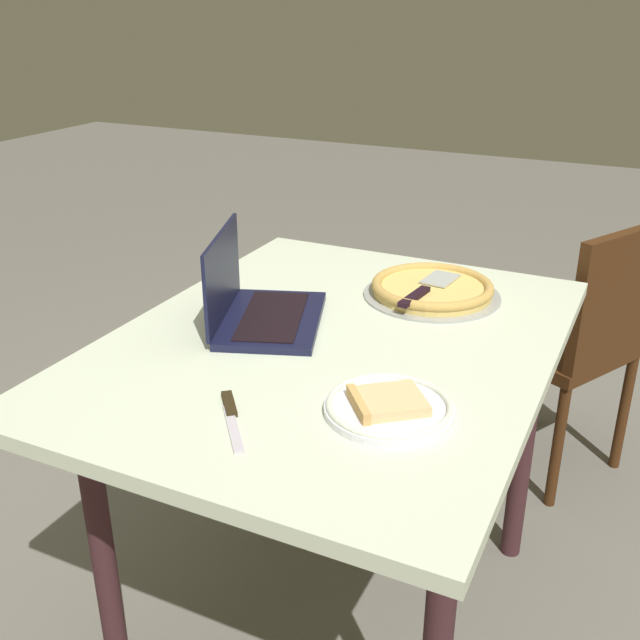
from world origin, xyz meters
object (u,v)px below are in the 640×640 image
(laptop, at_px, (257,305))
(table_knife, at_px, (232,415))
(pizza_plate, at_px, (388,406))
(pizza_tray, at_px, (432,289))
(dining_table, at_px, (332,373))
(chair_near, at_px, (577,337))

(laptop, height_order, table_knife, laptop)
(pizza_plate, relative_size, pizza_tray, 0.69)
(pizza_plate, bearing_deg, table_knife, -61.58)
(dining_table, relative_size, chair_near, 1.42)
(laptop, relative_size, table_knife, 2.23)
(pizza_plate, height_order, chair_near, chair_near)
(dining_table, distance_m, laptop, 0.24)
(laptop, xyz_separation_m, table_knife, (0.39, 0.17, -0.04))
(dining_table, distance_m, table_knife, 0.39)
(pizza_plate, xyz_separation_m, pizza_tray, (-0.59, -0.10, 0.01))
(pizza_tray, xyz_separation_m, chair_near, (-0.52, 0.32, -0.29))
(pizza_plate, bearing_deg, pizza_tray, -169.99)
(dining_table, xyz_separation_m, chair_near, (-0.86, 0.44, -0.18))
(pizza_tray, bearing_deg, pizza_plate, 10.01)
(pizza_tray, bearing_deg, chair_near, 148.40)
(laptop, distance_m, pizza_tray, 0.46)
(pizza_tray, distance_m, table_knife, 0.74)
(laptop, height_order, pizza_plate, laptop)
(dining_table, distance_m, pizza_tray, 0.38)
(dining_table, relative_size, table_knife, 7.05)
(dining_table, height_order, pizza_tray, pizza_tray)
(pizza_plate, xyz_separation_m, chair_near, (-1.10, 0.22, -0.28))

